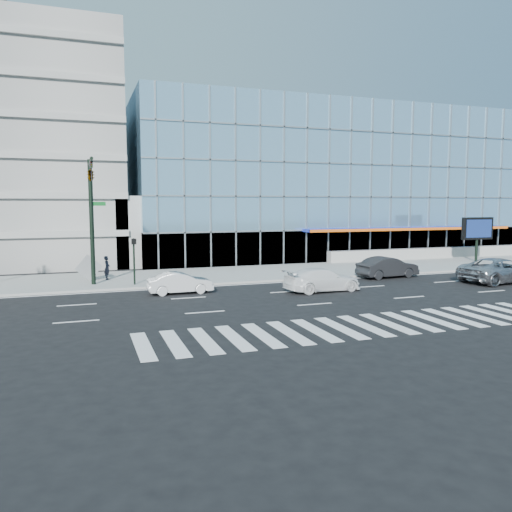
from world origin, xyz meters
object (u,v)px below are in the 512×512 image
Objects in this scene: traffic_signal at (91,190)px; silver_suv at (501,270)px; pedestrian at (107,268)px; tilted_panel at (89,268)px; white_suv at (322,280)px; ped_signal_post at (134,254)px; dark_sedan at (388,267)px; marquee_sign at (477,229)px; white_sedan at (180,283)px.

traffic_signal is 1.33× the size of silver_suv.
pedestrian is 1.26× the size of tilted_panel.
pedestrian is at bearing 6.21° from tilted_panel.
white_suv is at bearing -112.86° from pedestrian.
ped_signal_post is at bearing 8.52° from traffic_signal.
traffic_signal is 1.73× the size of dark_sedan.
ped_signal_post is at bearing 59.43° from white_suv.
marquee_sign is 11.80m from silver_suv.
white_suv is 3.00× the size of pedestrian.
white_sedan is 7.74m from tilted_panel.
ped_signal_post is 3.87m from tilted_panel.
marquee_sign is at bearing -78.05° from white_sedan.
silver_suv is (26.26, -6.01, -5.33)m from traffic_signal.
traffic_signal is 2.67× the size of ped_signal_post.
dark_sedan reaches higher than white_suv.
white_sedan is 7.27m from pedestrian.
white_suv is at bearing 110.60° from dark_sedan.
traffic_signal is 27.47m from silver_suv.
tilted_panel is at bearing 116.15° from pedestrian.
white_sedan is at bearing -54.88° from ped_signal_post.
silver_suv is (23.77, -6.38, -1.31)m from ped_signal_post.
traffic_signal is at bearing 174.65° from pedestrian.
silver_suv is 1.22× the size of white_suv.
ped_signal_post is 3.42m from pedestrian.
ped_signal_post reaches higher than white_sedan.
dark_sedan is 3.55× the size of tilted_panel.
white_suv is 1.27× the size of white_sedan.
silver_suv is 7.46m from dark_sedan.
pedestrian is (0.94, 3.18, -5.20)m from traffic_signal.
marquee_sign is 33.33m from tilted_panel.
marquee_sign is at bearing -41.10° from silver_suv.
marquee_sign is at bearing 5.71° from ped_signal_post.
tilted_panel reaches higher than white_suv.
traffic_signal is 2.07× the size of white_sedan.
marquee_sign reaches higher than white_sedan.
marquee_sign is 0.82× the size of white_suv.
pedestrian is at bearing -179.57° from marquee_sign.
tilted_panel is (-33.26, -0.56, -2.00)m from marquee_sign.
pedestrian is (-32.06, -0.24, -2.10)m from marquee_sign.
dark_sedan is 2.83× the size of pedestrian.
traffic_signal is 2.00× the size of marquee_sign.
silver_suv is 1.30× the size of dark_sedan.
ped_signal_post is at bearing 34.32° from white_sedan.
traffic_signal is 7.91m from white_sedan.
white_suv is 8.65m from white_sedan.
dark_sedan is (7.05, 3.50, 0.05)m from white_suv.
traffic_signal reaches higher than dark_sedan.
tilted_panel is (-26.53, 8.87, 0.23)m from silver_suv.
white_sedan is (4.83, -2.95, -5.53)m from traffic_signal.
white_sedan is at bearing -167.25° from marquee_sign.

